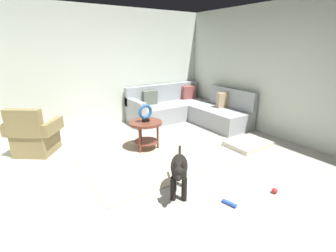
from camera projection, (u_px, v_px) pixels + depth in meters
The scene contains 12 objects.
ground_plane at pixel (165, 179), 3.66m from camera, with size 6.00×6.00×0.10m, color #B7B2A8.
wall_back at pixel (95, 69), 5.53m from camera, with size 6.00×0.12×2.70m, color silver.
wall_right at pixel (291, 73), 4.75m from camera, with size 0.12×6.00×2.70m, color silver.
area_rug at pixel (151, 157), 4.27m from camera, with size 2.30×1.90×0.01m, color #BCAD93.
sectional_couch at pixel (188, 110), 6.18m from camera, with size 2.20×2.25×0.88m.
armchair at pixel (34, 137), 4.32m from camera, with size 1.00×0.96×0.88m.
side_table at pixel (146, 128), 4.48m from camera, with size 0.60×0.60×0.54m.
torus_sculpture at pixel (145, 113), 4.39m from camera, with size 0.28×0.08×0.33m.
dog_bed_mat at pixel (248, 144), 4.73m from camera, with size 0.80×0.60×0.09m, color beige.
dog at pixel (179, 169), 3.08m from camera, with size 0.56×0.71×0.63m.
dog_toy_ball at pixel (275, 191), 3.23m from camera, with size 0.08×0.08×0.08m, color red.
dog_toy_rope at pixel (229, 203), 2.99m from camera, with size 0.05×0.05×0.18m, color blue.
Camera 1 is at (-1.73, -2.70, 1.89)m, focal length 25.91 mm.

